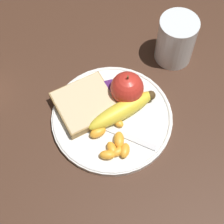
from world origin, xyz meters
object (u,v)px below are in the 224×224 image
bread_slice (86,104)px  fork (105,127)px  juice_glass (176,41)px  apple (127,88)px  banana (123,111)px  jam_packet (106,90)px  plate (112,118)px

bread_slice → fork: size_ratio=0.88×
juice_glass → apple: 0.16m
banana → jam_packet: banana is taller
banana → juice_glass: bearing=40.3°
bread_slice → plate: bearing=-37.1°
jam_packet → banana: bearing=-70.3°
banana → bread_slice: bearing=151.9°
apple → banana: 0.05m
juice_glass → jam_packet: bearing=-158.9°
banana → jam_packet: 0.06m
fork → jam_packet: size_ratio=4.05×
plate → juice_glass: (0.17, 0.13, 0.04)m
apple → fork: (-0.06, -0.06, -0.03)m
bread_slice → fork: bread_slice is taller
fork → bread_slice: bearing=-25.4°
juice_glass → bread_slice: juice_glass is taller
plate → juice_glass: size_ratio=2.24×
plate → banana: size_ratio=1.58×
juice_glass → bread_slice: 0.24m
fork → jam_packet: (0.02, 0.08, 0.01)m
fork → jam_packet: bearing=-65.4°
plate → fork: 0.03m
plate → jam_packet: jam_packet is taller
juice_glass → apple: bearing=-146.6°
bread_slice → fork: 0.06m
apple → jam_packet: (-0.04, 0.02, -0.02)m
juice_glass → plate: bearing=-144.0°
apple → fork: apple is taller
juice_glass → bread_slice: (-0.22, -0.09, -0.03)m
banana → fork: size_ratio=0.99×
apple → bread_slice: size_ratio=0.56×
apple → bread_slice: bearing=-177.8°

